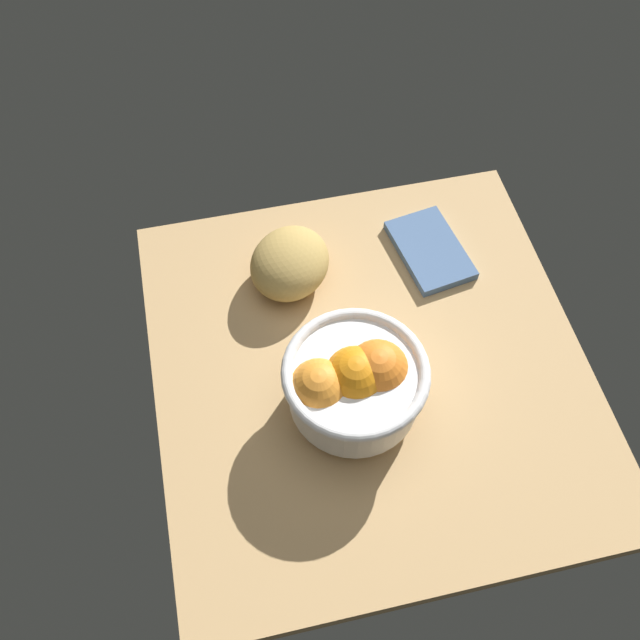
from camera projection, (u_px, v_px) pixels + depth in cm
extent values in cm
cube|color=tan|center=(370.00, 370.00, 102.87)|extent=(64.80, 61.84, 3.00)
cylinder|color=white|center=(353.00, 401.00, 97.26)|extent=(8.45, 8.45, 2.34)
cylinder|color=white|center=(355.00, 385.00, 93.14)|extent=(17.68, 17.68, 7.38)
torus|color=white|center=(356.00, 372.00, 90.01)|extent=(19.28, 19.28, 1.60)
sphere|color=orange|center=(319.00, 389.00, 90.80)|extent=(8.13, 8.13, 8.13)
sphere|color=orange|center=(377.00, 372.00, 92.09)|extent=(8.59, 8.59, 8.59)
sphere|color=orange|center=(355.00, 379.00, 91.68)|extent=(7.72, 7.72, 7.72)
sphere|color=orange|center=(355.00, 379.00, 91.55)|extent=(8.60, 8.60, 8.60)
ellipsoid|color=tan|center=(290.00, 263.00, 106.40)|extent=(17.69, 17.26, 7.86)
cube|color=#4D6A95|center=(430.00, 250.00, 111.73)|extent=(16.13, 11.66, 1.50)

